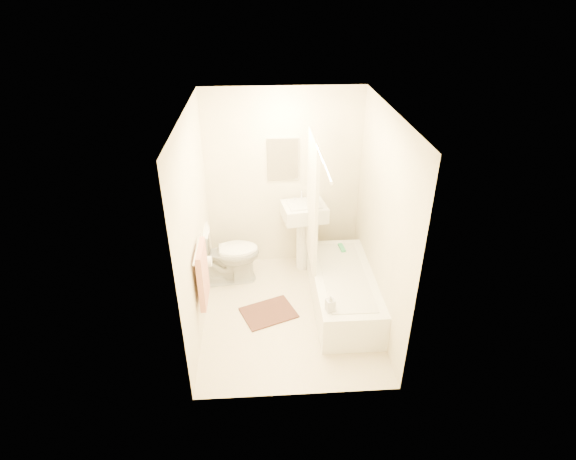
{
  "coord_description": "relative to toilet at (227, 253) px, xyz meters",
  "views": [
    {
      "loc": [
        -0.29,
        -4.17,
        3.5
      ],
      "look_at": [
        0.0,
        0.25,
        1.0
      ],
      "focal_mm": 28.0,
      "sensor_mm": 36.0,
      "label": 1
    }
  ],
  "objects": [
    {
      "name": "wall_left",
      "position": [
        -0.25,
        -0.74,
        0.79
      ],
      "size": [
        0.02,
        2.4,
        2.4
      ],
      "primitive_type": "cube",
      "color": "beige",
      "rests_on": "ground"
    },
    {
      "name": "towel_bar",
      "position": [
        -0.21,
        -0.99,
        0.69
      ],
      "size": [
        0.02,
        0.6,
        0.02
      ],
      "primitive_type": "cylinder",
      "rotation": [
        1.57,
        0.0,
        0.0
      ],
      "color": "silver",
      "rests_on": "wall_left"
    },
    {
      "name": "shower_curtain",
      "position": [
        1.05,
        -0.24,
        0.81
      ],
      "size": [
        0.04,
        0.8,
        1.55
      ],
      "primitive_type": "cube",
      "color": "silver",
      "rests_on": "curtain_rod"
    },
    {
      "name": "curtain_rod",
      "position": [
        1.05,
        -0.64,
        1.59
      ],
      "size": [
        0.03,
        1.7,
        0.03
      ],
      "primitive_type": "cylinder",
      "rotation": [
        1.57,
        0.0,
        0.0
      ],
      "color": "silver",
      "rests_on": "wall_back"
    },
    {
      "name": "toilet_paper",
      "position": [
        -0.18,
        -0.62,
        0.29
      ],
      "size": [
        0.11,
        0.12,
        0.12
      ],
      "primitive_type": "cylinder",
      "rotation": [
        0.0,
        1.57,
        0.0
      ],
      "color": "white",
      "rests_on": "wall_left"
    },
    {
      "name": "bathtub",
      "position": [
        1.4,
        -0.64,
        -0.18
      ],
      "size": [
        0.7,
        1.6,
        0.45
      ],
      "primitive_type": null,
      "color": "white",
      "rests_on": "floor"
    },
    {
      "name": "sink",
      "position": [
        1.0,
        0.21,
        0.12
      ],
      "size": [
        0.6,
        0.51,
        1.06
      ],
      "primitive_type": null,
      "rotation": [
        0.0,
        0.0,
        0.16
      ],
      "color": "white",
      "rests_on": "floor"
    },
    {
      "name": "bath_mat",
      "position": [
        0.5,
        -0.73,
        -0.4
      ],
      "size": [
        0.73,
        0.64,
        0.02
      ],
      "primitive_type": "cube",
      "rotation": [
        0.0,
        0.0,
        0.38
      ],
      "color": "#4B2C21",
      "rests_on": "floor"
    },
    {
      "name": "floor",
      "position": [
        0.75,
        -0.74,
        -0.41
      ],
      "size": [
        2.4,
        2.4,
        0.0
      ],
      "primitive_type": "plane",
      "color": "beige",
      "rests_on": "ground"
    },
    {
      "name": "scrub_brush",
      "position": [
        1.47,
        -0.06,
        0.06
      ],
      "size": [
        0.08,
        0.19,
        0.04
      ],
      "primitive_type": "cube",
      "rotation": [
        0.0,
        0.0,
        0.11
      ],
      "color": "#38AF68",
      "rests_on": "bathtub"
    },
    {
      "name": "mirror",
      "position": [
        0.75,
        0.44,
        1.09
      ],
      "size": [
        0.4,
        0.03,
        0.55
      ],
      "primitive_type": "cube",
      "color": "white",
      "rests_on": "wall_back"
    },
    {
      "name": "towel",
      "position": [
        -0.18,
        -0.99,
        0.37
      ],
      "size": [
        0.06,
        0.45,
        0.66
      ],
      "primitive_type": "cube",
      "color": "#CC7266",
      "rests_on": "towel_bar"
    },
    {
      "name": "toilet",
      "position": [
        0.0,
        0.0,
        0.0
      ],
      "size": [
        0.88,
        0.56,
        0.81
      ],
      "primitive_type": "imported",
      "rotation": [
        0.0,
        0.0,
        1.69
      ],
      "color": "white",
      "rests_on": "floor"
    },
    {
      "name": "wall_right",
      "position": [
        1.75,
        -0.74,
        0.79
      ],
      "size": [
        0.02,
        2.4,
        2.4
      ],
      "primitive_type": "cube",
      "color": "beige",
      "rests_on": "ground"
    },
    {
      "name": "wall_back",
      "position": [
        0.75,
        0.46,
        0.79
      ],
      "size": [
        2.0,
        0.02,
        2.4
      ],
      "primitive_type": "cube",
      "color": "beige",
      "rests_on": "ground"
    },
    {
      "name": "ceiling",
      "position": [
        0.75,
        -0.74,
        1.99
      ],
      "size": [
        2.4,
        2.4,
        0.0
      ],
      "primitive_type": "plane",
      "color": "white",
      "rests_on": "ground"
    },
    {
      "name": "soap_bottle",
      "position": [
        1.14,
        -1.26,
        0.14
      ],
      "size": [
        0.11,
        0.11,
        0.2
      ],
      "primitive_type": "imported",
      "rotation": [
        0.0,
        0.0,
        0.27
      ],
      "color": "white",
      "rests_on": "bathtub"
    }
  ]
}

